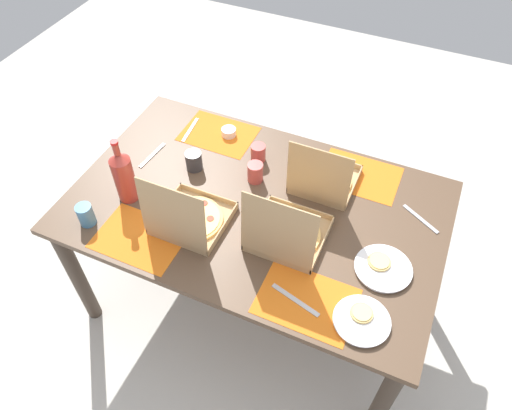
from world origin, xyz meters
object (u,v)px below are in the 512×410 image
Objects in this scene: soda_bottle at (124,176)px; cup_red at (255,172)px; pizza_box_corner_right at (287,233)px; plate_middle at (362,320)px; condiment_bowl at (229,132)px; pizza_box_edge_far at (189,218)px; cup_spare at (194,161)px; cup_dark at (258,153)px; cup_clear_right at (86,215)px; plate_far_left at (383,268)px; pizza_box_corner_left at (324,179)px.

soda_bottle is 3.43× the size of cup_red.
soda_bottle is at bearing 3.98° from pizza_box_corner_right.
condiment_bowl is at bearing -39.47° from plate_middle.
pizza_box_edge_far is 3.43× the size of cup_red.
soda_bottle is (0.33, -0.04, 0.08)m from pizza_box_edge_far.
cup_spare is at bearing -26.06° from plate_middle.
soda_bottle reaches higher than cup_red.
cup_dark is at bearing -101.40° from pizza_box_edge_far.
soda_bottle is 0.63m from cup_dark.
cup_dark is at bearing -42.62° from plate_middle.
cup_dark is at bearing -127.85° from cup_clear_right.
pizza_box_edge_far reaches higher than plate_far_left.
pizza_box_corner_left is at bearing 172.66° from cup_dark.
pizza_box_edge_far is 0.34m from soda_bottle.
cup_dark is 0.14m from cup_red.
cup_red is (0.26, -0.27, -0.00)m from pizza_box_corner_right.
cup_dark is 0.91× the size of cup_red.
plate_middle is at bearing 86.81° from plate_far_left.
condiment_bowl reaches higher than plate_middle.
pizza_box_edge_far is 0.39m from cup_red.
cup_dark is at bearing -53.03° from pizza_box_corner_right.
soda_bottle is at bearing -111.16° from cup_clear_right.
pizza_box_corner_left is at bearing -151.98° from soda_bottle.
plate_middle and plate_far_left have the same top height.
soda_bottle is at bearing 3.83° from plate_far_left.
soda_bottle is at bearing 28.02° from pizza_box_corner_left.
pizza_box_edge_far reaches higher than pizza_box_corner_left.
cup_red is 0.34m from condiment_bowl.
pizza_box_edge_far is at bearing 78.60° from cup_dark.
pizza_box_corner_left reaches higher than cup_red.
pizza_box_edge_far is 0.35m from cup_spare.
cup_red is (0.64, -0.50, 0.04)m from plate_middle.
pizza_box_edge_far is (0.44, 0.44, 0.00)m from pizza_box_corner_left.
cup_red reaches higher than plate_middle.
pizza_box_corner_left is 3.38× the size of cup_spare.
pizza_box_corner_right reaches higher than pizza_box_edge_far.
cup_spare is (0.59, 0.13, -0.00)m from pizza_box_corner_left.
soda_bottle reaches higher than cup_clear_right.
plate_far_left is at bearing 137.14° from pizza_box_corner_left.
cup_spare is 0.30m from cup_dark.
cup_red is (-0.14, -0.36, -0.00)m from pizza_box_edge_far.
soda_bottle is (0.73, 0.05, 0.08)m from pizza_box_corner_right.
pizza_box_edge_far is at bearing 12.46° from pizza_box_corner_right.
pizza_box_corner_left is 0.62m from pizza_box_edge_far.
pizza_box_edge_far is at bearing -10.14° from plate_middle.
pizza_box_corner_right is at bearing -167.54° from pizza_box_edge_far.
pizza_box_corner_right is at bearing -176.02° from soda_bottle.
cup_spare is at bearing 34.60° from cup_dark.
cup_dark is (0.68, -0.63, 0.03)m from plate_middle.
cup_red is at bearing 108.11° from cup_dark.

